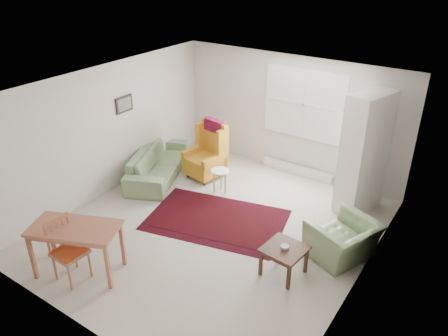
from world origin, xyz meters
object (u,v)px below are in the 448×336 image
Objects in this scene: stool at (220,181)px; sofa at (158,158)px; coffee_table at (284,261)px; armchair at (343,237)px; desk_chair at (70,251)px; cabinet at (365,154)px; desk at (78,249)px; wingback_chair at (204,151)px.

sofa is at bearing -173.25° from stool.
armchair is at bearing 56.95° from coffee_table.
sofa is 3.63× the size of coffee_table.
coffee_table is 2.62m from stool.
armchair is 0.99× the size of desk_chair.
coffee_table is at bearing -133.92° from sofa.
cabinet reaches higher than coffee_table.
sofa reaches higher than stool.
armchair is (4.20, -0.43, -0.04)m from sofa.
armchair is 4.01m from desk.
wingback_chair is 2.48× the size of stool.
armchair reaches higher than stool.
armchair is 1.73m from cabinet.
desk reaches higher than stool.
armchair is at bearing -120.02° from sofa.
armchair is 4.09m from desk_chair.
stool is at bearing -142.64° from cabinet.
sofa is 3.32m from desk_chair.
coffee_table is 3.11m from desk_chair.
cabinet is 5.12m from desk_chair.
stool is 0.50× the size of desk_chair.
cabinet is at bearing -31.17° from desk_chair.
desk is at bearing 14.80° from desk_chair.
desk_chair reaches higher than coffee_table.
coffee_table is (-0.57, -0.87, -0.14)m from armchair.
cabinet reaches higher than wingback_chair.
cabinet is 5.02m from desk.
coffee_table is at bearing -11.17° from armchair.
desk_chair is (-2.80, -4.24, -0.62)m from cabinet.
sofa is 2.13× the size of desk_chair.
desk_chair is (0.04, -0.16, 0.09)m from desk.
sofa is 4.14m from cabinet.
armchair is 3.49m from wingback_chair.
coffee_table is 3.04m from desk.
sofa is 1.00m from wingback_chair.
desk_chair is at bearing -143.99° from coffee_table.
sofa is at bearing 110.13° from desk.
cabinet reaches higher than armchair.
desk_chair is at bearing -107.02° from cabinet.
desk_chair is at bearing -26.88° from armchair.
wingback_chair is 2.10× the size of coffee_table.
sofa reaches higher than desk.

